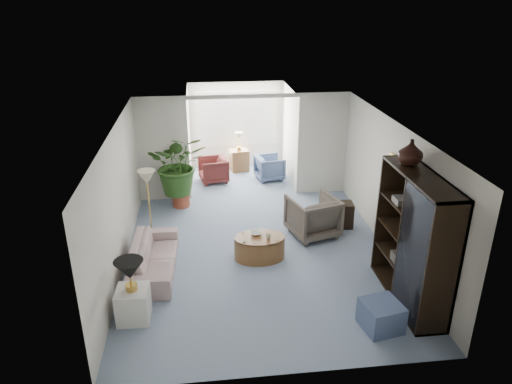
{
  "coord_description": "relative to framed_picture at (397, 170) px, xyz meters",
  "views": [
    {
      "loc": [
        -1.0,
        -7.77,
        4.67
      ],
      "look_at": [
        0.0,
        0.6,
        1.1
      ],
      "focal_mm": 33.49,
      "sensor_mm": 36.0,
      "label": 1
    }
  ],
  "objects": [
    {
      "name": "sunroom_floor",
      "position": [
        -2.46,
        4.2,
        -1.7
      ],
      "size": [
        2.6,
        2.6,
        0.0
      ],
      "primitive_type": "plane",
      "color": "#8897B3",
      "rests_on": "ground"
    },
    {
      "name": "entertainment_cabinet",
      "position": [
        -0.23,
        -1.44,
        -0.62
      ],
      "size": [
        0.52,
        1.94,
        2.15
      ],
      "primitive_type": "cube",
      "color": "black",
      "rests_on": "ground"
    },
    {
      "name": "framed_picture",
      "position": [
        0.0,
        0.0,
        0.0
      ],
      "size": [
        0.04,
        0.5,
        0.4
      ],
      "primitive_type": "cube",
      "color": "#B6A891"
    },
    {
      "name": "sofa",
      "position": [
        -4.4,
        -0.13,
        -1.42
      ],
      "size": [
        0.81,
        1.94,
        0.56
      ],
      "primitive_type": "imported",
      "rotation": [
        0.0,
        0.0,
        1.54
      ],
      "color": "#BCB09F",
      "rests_on": "ground"
    },
    {
      "name": "back_header",
      "position": [
        -2.46,
        3.1,
        0.75
      ],
      "size": [
        2.6,
        0.12,
        0.1
      ],
      "primitive_type": "cube",
      "color": "silver",
      "rests_on": "back_pier_left"
    },
    {
      "name": "sunroom_chair_maroon",
      "position": [
        -3.18,
        4.13,
        -1.38
      ],
      "size": [
        0.82,
        0.81,
        0.64
      ],
      "primitive_type": "imported",
      "rotation": [
        0.0,
        0.0,
        -1.39
      ],
      "color": "maroon",
      "rests_on": "ground"
    },
    {
      "name": "table_lamp",
      "position": [
        -4.6,
        -1.48,
        -0.82
      ],
      "size": [
        0.44,
        0.44,
        0.3
      ],
      "primitive_type": "cone",
      "color": "black",
      "rests_on": "end_table"
    },
    {
      "name": "ottoman",
      "position": [
        -0.92,
        -2.13,
        -1.48
      ],
      "size": [
        0.63,
        0.63,
        0.43
      ],
      "primitive_type": "cube",
      "rotation": [
        0.0,
        0.0,
        0.19
      ],
      "color": "slate",
      "rests_on": "ground"
    },
    {
      "name": "floor",
      "position": [
        -2.46,
        0.1,
        -1.7
      ],
      "size": [
        6.0,
        6.0,
        0.0
      ],
      "primitive_type": "plane",
      "color": "#8897B3",
      "rests_on": "ground"
    },
    {
      "name": "side_table_dark",
      "position": [
        -0.57,
        1.19,
        -1.43
      ],
      "size": [
        0.48,
        0.39,
        0.54
      ],
      "primitive_type": "cube",
      "rotation": [
        0.0,
        0.0,
        -0.07
      ],
      "color": "black",
      "rests_on": "ground"
    },
    {
      "name": "window_pane",
      "position": [
        -2.46,
        5.28,
        -0.3
      ],
      "size": [
        2.2,
        0.02,
        1.5
      ],
      "primitive_type": "cube",
      "color": "white"
    },
    {
      "name": "end_table",
      "position": [
        -4.6,
        -1.48,
        -1.44
      ],
      "size": [
        0.5,
        0.5,
        0.53
      ],
      "primitive_type": "cube",
      "rotation": [
        0.0,
        0.0,
        -0.03
      ],
      "color": "silver",
      "rests_on": "ground"
    },
    {
      "name": "sunroom_chair_blue",
      "position": [
        -1.68,
        4.13,
        -1.38
      ],
      "size": [
        0.81,
        0.8,
        0.64
      ],
      "primitive_type": "imported",
      "rotation": [
        0.0,
        0.0,
        1.75
      ],
      "color": "slate",
      "rests_on": "ground"
    },
    {
      "name": "sunroom_table",
      "position": [
        -2.43,
        4.88,
        -1.4
      ],
      "size": [
        0.55,
        0.46,
        0.6
      ],
      "primitive_type": "cube",
      "rotation": [
        0.0,
        0.0,
        0.18
      ],
      "color": "brown",
      "rests_on": "ground"
    },
    {
      "name": "back_pier_right",
      "position": [
        -0.56,
        3.1,
        -0.45
      ],
      "size": [
        1.2,
        0.12,
        2.5
      ],
      "primitive_type": "cube",
      "color": "silver",
      "rests_on": "ground"
    },
    {
      "name": "floor_lamp",
      "position": [
        -4.57,
        1.36,
        -0.45
      ],
      "size": [
        0.36,
        0.36,
        0.28
      ],
      "primitive_type": "cone",
      "color": "beige",
      "rests_on": "ground"
    },
    {
      "name": "wingback_chair",
      "position": [
        -1.27,
        0.89,
        -1.28
      ],
      "size": [
        1.12,
        1.14,
        0.85
      ],
      "primitive_type": "imported",
      "rotation": [
        0.0,
        0.0,
        3.42
      ],
      "color": "#60564B",
      "rests_on": "ground"
    },
    {
      "name": "house_plant",
      "position": [
        -3.99,
        2.67,
        -0.66
      ],
      "size": [
        1.29,
        1.12,
        1.44
      ],
      "primitive_type": "imported",
      "color": "#2A501B",
      "rests_on": "plant_pot"
    },
    {
      "name": "shelf_clutter",
      "position": [
        -0.28,
        -1.51,
        -0.61
      ],
      "size": [
        0.3,
        1.14,
        1.06
      ],
      "color": "#292320",
      "rests_on": "entertainment_cabinet"
    },
    {
      "name": "coffee_table",
      "position": [
        -2.47,
        0.09,
        -1.47
      ],
      "size": [
        1.17,
        1.17,
        0.45
      ],
      "primitive_type": "cylinder",
      "rotation": [
        0.0,
        0.0,
        0.28
      ],
      "color": "brown",
      "rests_on": "ground"
    },
    {
      "name": "coffee_bowl",
      "position": [
        -2.52,
        0.19,
        -1.22
      ],
      "size": [
        0.27,
        0.27,
        0.05
      ],
      "primitive_type": "imported",
      "rotation": [
        0.0,
        0.0,
        0.28
      ],
      "color": "silver",
      "rests_on": "coffee_table"
    },
    {
      "name": "cabinet_urn",
      "position": [
        -0.23,
        -0.94,
        0.65
      ],
      "size": [
        0.39,
        0.39,
        0.4
      ],
      "primitive_type": "imported",
      "color": "black",
      "rests_on": "entertainment_cabinet"
    },
    {
      "name": "back_pier_left",
      "position": [
        -4.36,
        3.1,
        -0.45
      ],
      "size": [
        1.2,
        0.12,
        2.5
      ],
      "primitive_type": "cube",
      "color": "silver",
      "rests_on": "ground"
    },
    {
      "name": "window_blinds",
      "position": [
        -2.46,
        5.25,
        -0.3
      ],
      "size": [
        2.2,
        0.02,
        1.5
      ],
      "primitive_type": "cube",
      "color": "white"
    },
    {
      "name": "plant_pot",
      "position": [
        -3.99,
        2.67,
        -1.54
      ],
      "size": [
        0.4,
        0.4,
        0.32
      ],
      "primitive_type": "cylinder",
      "color": "#98412C",
      "rests_on": "ground"
    },
    {
      "name": "coffee_cup",
      "position": [
        -2.32,
        -0.01,
        -1.2
      ],
      "size": [
        0.12,
        0.12,
        0.09
      ],
      "primitive_type": "imported",
      "rotation": [
        0.0,
        0.0,
        0.28
      ],
      "color": "beige",
      "rests_on": "coffee_table"
    }
  ]
}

